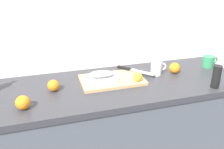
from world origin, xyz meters
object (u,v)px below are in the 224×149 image
Objects in this scene: coffee_mug_1 at (157,68)px; pepper_mill at (216,77)px; cutting_board at (112,80)px; fish_fillet at (103,74)px; chef_knife at (131,70)px; coffee_mug_0 at (209,61)px; white_plate at (103,78)px; lemon_0 at (138,77)px.

pepper_mill reaches higher than coffee_mug_1.
coffee_mug_1 is (0.34, 0.02, 0.04)m from cutting_board.
pepper_mill is at bearing -47.75° from coffee_mug_1.
chef_knife is at bearing 19.31° from fish_fillet.
chef_knife is 0.63m from coffee_mug_0.
white_plate is 0.97× the size of chef_knife.
coffee_mug_1 is at bearing 24.40° from chef_knife.
white_plate is 1.92× the size of coffee_mug_1.
lemon_0 is 0.21m from coffee_mug_1.
coffee_mug_0 is at bearing 42.74° from chef_knife.
coffee_mug_0 reaches higher than lemon_0.
white_plate is at bearing -177.92° from coffee_mug_0.
pepper_mill is at bearing -23.14° from fish_fillet.
pepper_mill is (0.27, -0.29, 0.02)m from coffee_mug_1.
cutting_board is 3.31× the size of coffee_mug_0.
coffee_mug_0 is (0.64, 0.13, -0.01)m from lemon_0.
cutting_board is 0.18m from lemon_0.
pepper_mill reaches higher than coffee_mug_0.
coffee_mug_1 reaches higher than lemon_0.
fish_fillet reaches higher than chef_knife.
lemon_0 is at bearing -151.31° from coffee_mug_1.
cutting_board is 0.06m from white_plate.
coffee_mug_0 is at bearing 59.28° from pepper_mill.
pepper_mill reaches higher than white_plate.
cutting_board is 0.08m from fish_fillet.
coffee_mug_1 reaches higher than chef_knife.
cutting_board is at bearing 151.84° from lemon_0.
coffee_mug_0 is at bearing 2.08° from white_plate.
coffee_mug_1 is at bearing 28.69° from lemon_0.
cutting_board is 0.80m from coffee_mug_0.
fish_fillet is 0.73× the size of chef_knife.
fish_fillet is 0.73m from pepper_mill.
fish_fillet is at bearing 90.00° from white_plate.
lemon_0 is at bearing 157.18° from pepper_mill.
cutting_board is 1.86× the size of white_plate.
chef_knife is 3.91× the size of lemon_0.
cutting_board is at bearing -11.66° from white_plate.
coffee_mug_0 is 0.86× the size of pepper_mill.
lemon_0 is 0.40× the size of pepper_mill.
coffee_mug_1 reaches higher than white_plate.
coffee_mug_1 is 0.80× the size of pepper_mill.
coffee_mug_1 is (0.40, 0.01, 0.02)m from white_plate.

